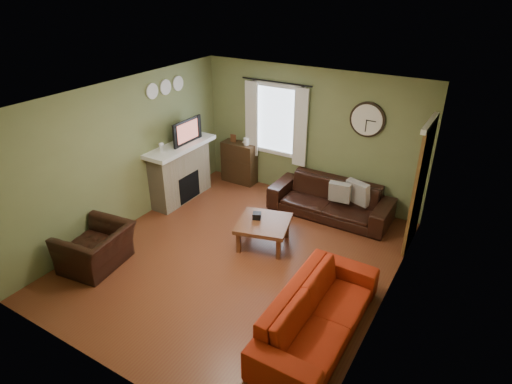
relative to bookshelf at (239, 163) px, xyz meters
The scene contains 31 objects.
floor 2.90m from the bookshelf, 57.66° to the right, with size 4.60×5.20×0.00m, color brown.
ceiling 3.58m from the bookshelf, 57.66° to the right, with size 4.60×5.20×0.00m, color white.
wall_left 2.68m from the bookshelf, 107.60° to the right, with size 0.00×5.20×2.60m, color olive.
wall_right 4.61m from the bookshelf, 32.27° to the right, with size 0.00×5.20×2.60m, color olive.
wall_back 1.76m from the bookshelf, ahead, with size 4.60×0.00×2.60m, color olive.
wall_front 5.32m from the bookshelf, 73.02° to the right, with size 4.60×0.00×2.60m, color olive.
fireplace 1.39m from the bookshelf, 114.09° to the right, with size 0.40×1.40×1.10m, color tan.
firebox 1.33m from the bookshelf, 106.57° to the right, with size 0.04×0.60×0.55m, color black.
mantel 1.54m from the bookshelf, 112.95° to the right, with size 0.58×1.60×0.08m, color white.
tv 1.53m from the bookshelf, 114.81° to the right, with size 0.60×0.08×0.35m, color black.
tv_screen 1.54m from the bookshelf, 111.35° to the right, with size 0.02×0.62×0.36m, color #994C3F.
medallion_left 2.54m from the bookshelf, 114.78° to the right, with size 0.28×0.28×0.03m, color white.
medallion_mid 2.33m from the bookshelf, 120.49° to the right, with size 0.28×0.28×0.03m, color white.
medallion_right 2.16m from the bookshelf, 129.11° to the right, with size 0.28×0.28×0.03m, color white.
window_pane 1.35m from the bookshelf, 10.90° to the left, with size 1.00×0.02×1.30m, color silver, non-canonical shape.
curtain_rod 2.00m from the bookshelf, ahead, with size 0.03×0.03×1.50m, color black.
curtain_left 1.04m from the bookshelf, 12.05° to the left, with size 0.28×0.04×1.55m, color silver.
curtain_right 1.71m from the bookshelf, ahead, with size 0.28×0.04×1.55m, color silver.
wall_clock 2.96m from the bookshelf, ahead, with size 0.64×0.06×0.64m, color white, non-canonical shape.
door 3.89m from the bookshelf, ahead, with size 0.05×0.90×2.10m, color brown.
bookshelf is the anchor object (origin of this frame).
book 0.53m from the bookshelf, 81.03° to the left, with size 0.15×0.21×0.02m, color #592F1A.
sofa_brown 2.29m from the bookshelf, ahead, with size 2.27×0.89×0.66m, color black.
pillow_left 2.48m from the bookshelf, ahead, with size 0.39×0.12×0.39m, color gray.
pillow_right 2.75m from the bookshelf, ahead, with size 0.44×0.13×0.44m, color gray.
sofa_red 4.62m from the bookshelf, 44.78° to the right, with size 2.25×0.88×0.66m, color maroon.
armchair 3.71m from the bookshelf, 93.80° to the right, with size 1.00×0.88×0.65m, color black.
coffee_table 2.53m from the bookshelf, 47.86° to the right, with size 0.83×0.83×0.44m, color #592F1A, non-canonical shape.
tissue_box 2.39m from the bookshelf, 50.03° to the right, with size 0.14×0.14×0.11m, color black.
wine_glass_a 2.04m from the bookshelf, 106.09° to the right, with size 0.07×0.07×0.20m, color white, non-canonical shape.
wine_glass_b 2.00m from the bookshelf, 106.47° to the right, with size 0.07×0.07×0.19m, color white, non-canonical shape.
Camera 1 is at (3.16, -4.71, 4.11)m, focal length 30.00 mm.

